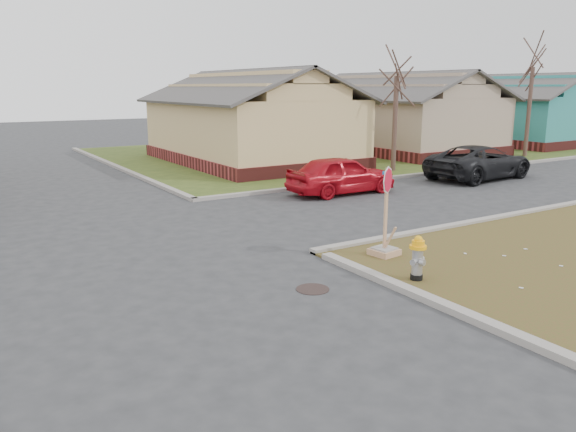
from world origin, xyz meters
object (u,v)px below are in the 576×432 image
dark_pickup (480,162)px  stop_sign (385,236)px  fire_hydrant (418,256)px  red_sedan (341,175)px

dark_pickup → stop_sign: bearing=115.6°
fire_hydrant → stop_sign: size_ratio=0.44×
red_sedan → dark_pickup: 7.00m
fire_hydrant → red_sedan: 9.47m
dark_pickup → fire_hydrant: bearing=120.0°
stop_sign → fire_hydrant: bearing=-118.1°
stop_sign → dark_pickup: bearing=22.3°
red_sedan → dark_pickup: (6.99, -0.36, 0.01)m
stop_sign → dark_pickup: stop_sign is taller
fire_hydrant → stop_sign: 1.71m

